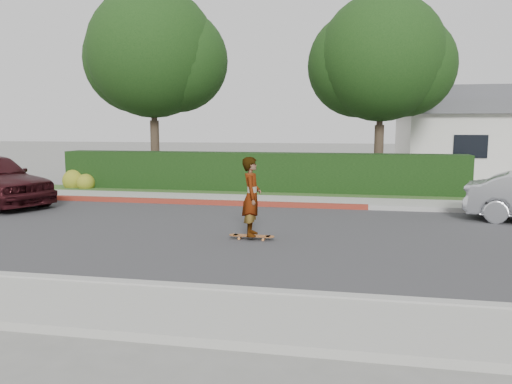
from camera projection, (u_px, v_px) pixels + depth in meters
ground at (328, 239)px, 11.07m from camera, size 120.00×120.00×0.00m
road at (328, 239)px, 11.07m from camera, size 60.00×8.00×0.01m
curb_near at (314, 298)px, 7.07m from camera, size 60.00×0.20×0.15m
sidewalk_near at (308, 323)px, 6.20m from camera, size 60.00×1.60×0.12m
curb_far at (334, 206)px, 15.05m from camera, size 60.00×0.20×0.15m
curb_red_section at (177, 201)px, 15.99m from camera, size 12.00×0.21×0.15m
sidewalk_far at (335, 202)px, 15.93m from camera, size 60.00×1.60×0.12m
planting_strip at (337, 196)px, 17.49m from camera, size 60.00×1.60×0.10m
hedge at (256, 173)px, 18.54m from camera, size 15.00×1.00×1.50m
flowering_shrub at (78, 181)px, 19.46m from camera, size 1.40×1.00×0.90m
tree_left at (154, 57)px, 20.24m from camera, size 5.99×5.21×8.00m
tree_center at (381, 62)px, 19.09m from camera, size 5.66×4.84×7.44m
house at (506, 134)px, 24.86m from camera, size 10.60×8.60×4.30m
skateboard at (252, 236)px, 10.96m from camera, size 1.01×0.22×0.09m
skateboarder at (252, 197)px, 10.84m from camera, size 0.49×0.67×1.73m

